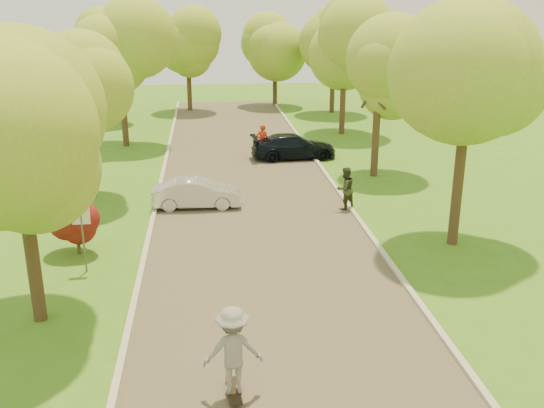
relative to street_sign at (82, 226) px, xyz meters
name	(u,v)px	position (x,y,z in m)	size (l,w,h in m)	color
ground	(281,324)	(5.80, -4.00, -1.56)	(100.00, 100.00, 0.00)	#3E761C
road	(256,222)	(5.80, 4.00, -1.56)	(8.00, 60.00, 0.01)	#4C4438
curb_left	(151,224)	(1.75, 4.00, -1.50)	(0.18, 60.00, 0.12)	#B2AD9E
curb_right	(357,217)	(9.85, 4.00, -1.50)	(0.18, 60.00, 0.12)	#B2AD9E
street_sign	(82,226)	(0.00, 0.00, 0.00)	(0.55, 0.06, 2.17)	#59595E
red_shrub	(76,224)	(-0.50, 1.50, -0.47)	(1.70, 1.70, 1.95)	#382619
tree_l_mida	(24,132)	(-0.50, -3.00, 3.61)	(4.71, 4.60, 7.39)	#382619
tree_l_midb	(85,93)	(-1.01, 8.00, 3.02)	(4.30, 4.20, 6.62)	#382619
tree_l_far	(123,52)	(-0.59, 18.00, 3.90)	(4.92, 4.80, 7.79)	#382619
tree_r_mida	(474,88)	(12.82, 1.00, 3.97)	(5.13, 5.00, 7.95)	#382619
tree_r_midb	(383,76)	(12.40, 10.00, 3.32)	(4.51, 4.40, 7.01)	#382619
tree_r_far	(349,42)	(13.03, 20.00, 4.27)	(5.33, 5.20, 8.34)	#382619
tree_bg_a	(102,46)	(-2.98, 26.00, 3.75)	(5.12, 5.00, 7.72)	#382619
tree_bg_b	(337,39)	(14.02, 28.00, 3.97)	(5.12, 5.00, 7.95)	#382619
tree_bg_c	(190,45)	(3.01, 30.00, 3.46)	(4.92, 4.80, 7.33)	#382619
tree_bg_d	(278,39)	(10.02, 32.00, 3.75)	(5.12, 5.00, 7.72)	#382619
silver_sedan	(197,193)	(3.50, 6.08, -0.95)	(1.29, 3.71, 1.22)	silver
dark_sedan	(294,146)	(8.73, 13.90, -0.89)	(1.89, 4.65, 1.35)	black
longboard	(234,391)	(4.37, -6.95, -1.45)	(0.34, 1.05, 0.12)	black
skateboarder	(233,350)	(4.37, -6.95, -0.43)	(1.30, 0.75, 2.01)	gray
person_striped	(262,141)	(7.04, 14.22, -0.62)	(0.69, 0.45, 1.88)	red
person_olive	(345,189)	(9.60, 5.12, -0.66)	(0.88, 0.68, 1.80)	#2F3520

